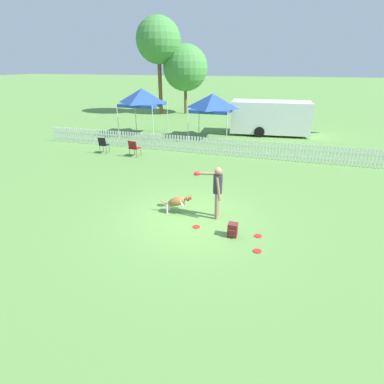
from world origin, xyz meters
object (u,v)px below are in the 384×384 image
object	(u,v)px
frisbee_near_handler	(257,251)
folding_chair_blue_left	(103,144)
leaping_dog	(177,202)
folding_chair_center	(134,147)
equipment_trailer	(270,117)
frisbee_near_dog	(258,236)
backpack_on_grass	(233,230)
frisbee_midfield	(196,227)
canopy_tent_main	(212,103)
handler_person	(217,187)
tree_right_grove	(185,68)
tree_left_grove	(158,41)
canopy_tent_secondary	(142,97)

from	to	relation	value
frisbee_near_handler	folding_chair_blue_left	xyz separation A→B (m)	(-8.95, 6.90, 0.53)
leaping_dog	frisbee_near_handler	xyz separation A→B (m)	(2.74, -1.44, -0.40)
folding_chair_center	equipment_trailer	world-z (taller)	equipment_trailer
frisbee_near_dog	backpack_on_grass	xyz separation A→B (m)	(-0.70, -0.20, 0.18)
frisbee_midfield	equipment_trailer	distance (m)	13.93
leaping_dog	backpack_on_grass	xyz separation A→B (m)	(1.98, -0.87, -0.21)
leaping_dog	canopy_tent_main	xyz separation A→B (m)	(-1.51, 10.77, 1.85)
folding_chair_blue_left	handler_person	bearing A→B (deg)	138.50
handler_person	equipment_trailer	xyz separation A→B (m)	(0.70, 13.05, 0.13)
frisbee_near_dog	canopy_tent_main	size ratio (longest dim) A/B	0.08
frisbee_near_dog	backpack_on_grass	distance (m)	0.76
tree_right_grove	folding_chair_center	bearing A→B (deg)	-81.71
leaping_dog	backpack_on_grass	size ratio (longest dim) A/B	2.86
frisbee_near_handler	tree_left_grove	xyz separation A→B (m)	(-11.41, 20.76, 6.39)
canopy_tent_secondary	equipment_trailer	xyz separation A→B (m)	(8.09, 2.82, -1.32)
tree_left_grove	tree_right_grove	world-z (taller)	tree_left_grove
handler_person	folding_chair_center	distance (m)	7.76
frisbee_near_dog	frisbee_near_handler	bearing A→B (deg)	-85.51
folding_chair_center	equipment_trailer	size ratio (longest dim) A/B	0.14
backpack_on_grass	equipment_trailer	distance (m)	14.05
equipment_trailer	tree_left_grove	xyz separation A→B (m)	(-10.63, 6.18, 5.23)
handler_person	leaping_dog	distance (m)	1.42
handler_person	folding_chair_blue_left	bearing A→B (deg)	50.58
frisbee_near_dog	canopy_tent_secondary	distance (m)	14.31
tree_right_grove	backpack_on_grass	bearing A→B (deg)	-68.22
handler_person	canopy_tent_main	xyz separation A→B (m)	(-2.78, 10.68, 1.21)
folding_chair_center	tree_right_grove	distance (m)	15.62
equipment_trailer	tree_right_grove	xyz separation A→B (m)	(-8.50, 7.31, 2.98)
folding_chair_center	tree_left_grove	xyz separation A→B (m)	(-4.32, 13.90, 5.88)
canopy_tent_main	tree_right_grove	bearing A→B (deg)	117.44
frisbee_midfield	handler_person	bearing A→B (deg)	63.46
canopy_tent_main	equipment_trailer	distance (m)	4.34
folding_chair_blue_left	canopy_tent_main	size ratio (longest dim) A/B	0.32
backpack_on_grass	tree_right_grove	xyz separation A→B (m)	(-8.52, 21.33, 3.95)
handler_person	equipment_trailer	size ratio (longest dim) A/B	0.28
frisbee_near_handler	equipment_trailer	bearing A→B (deg)	93.07
handler_person	frisbee_near_dog	xyz separation A→B (m)	(1.42, -0.77, -1.04)
frisbee_near_dog	tree_left_grove	world-z (taller)	tree_left_grove
folding_chair_center	leaping_dog	bearing A→B (deg)	135.83
leaping_dog	canopy_tent_main	size ratio (longest dim) A/B	0.40
canopy_tent_secondary	backpack_on_grass	bearing A→B (deg)	-54.06
leaping_dog	frisbee_near_dog	size ratio (longest dim) A/B	5.31
leaping_dog	frisbee_midfield	bearing A→B (deg)	47.36
folding_chair_blue_left	tree_right_grove	world-z (taller)	tree_right_grove
handler_person	folding_chair_center	bearing A→B (deg)	42.78
backpack_on_grass	tree_left_grove	distance (m)	23.66
frisbee_midfield	tree_right_grove	size ratio (longest dim) A/B	0.03
frisbee_near_dog	tree_left_grove	bearing A→B (deg)	119.59
tree_right_grove	handler_person	bearing A→B (deg)	-69.02
frisbee_near_dog	equipment_trailer	distance (m)	13.88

